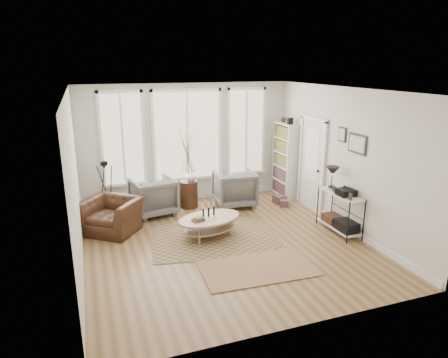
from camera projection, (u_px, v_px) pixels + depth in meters
name	position (u px, v px, depth m)	size (l,w,h in m)	color
room	(225.00, 171.00, 7.37)	(5.50, 5.54, 2.90)	olive
bay_window	(187.00, 137.00, 9.75)	(4.14, 0.12, 2.24)	#CEB884
door	(312.00, 162.00, 9.29)	(0.09, 1.06, 2.22)	silver
bookcase	(285.00, 160.00, 10.27)	(0.31, 0.85, 2.06)	white
low_shelf	(340.00, 208.00, 8.09)	(0.38, 1.08, 1.30)	white
wall_art	(353.00, 141.00, 7.80)	(0.04, 0.88, 0.44)	black
rug_main	(215.00, 238.00, 7.94)	(2.46, 1.85, 0.01)	brown
rug_runner	(258.00, 268.00, 6.74)	(1.91, 1.06, 0.01)	brown
coffee_table	(209.00, 222.00, 7.91)	(1.47, 1.13, 0.60)	tan
armchair_left	(153.00, 196.00, 9.10)	(0.91, 0.94, 0.86)	slate
armchair_right	(234.00, 188.00, 9.65)	(0.93, 0.96, 0.87)	slate
side_table	(188.00, 172.00, 9.42)	(0.43, 0.43, 1.82)	#3C2114
vase	(191.00, 176.00, 9.45)	(0.24, 0.24, 0.25)	silver
accent_chair	(111.00, 216.00, 8.16)	(1.07, 0.93, 0.70)	#3C2114
tripod_camera	(106.00, 193.00, 8.75)	(0.46, 0.46, 1.32)	black
book_stack_near	(279.00, 199.00, 9.91)	(0.23, 0.29, 0.19)	brown
book_stack_far	(284.00, 203.00, 9.69)	(0.20, 0.25, 0.16)	brown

